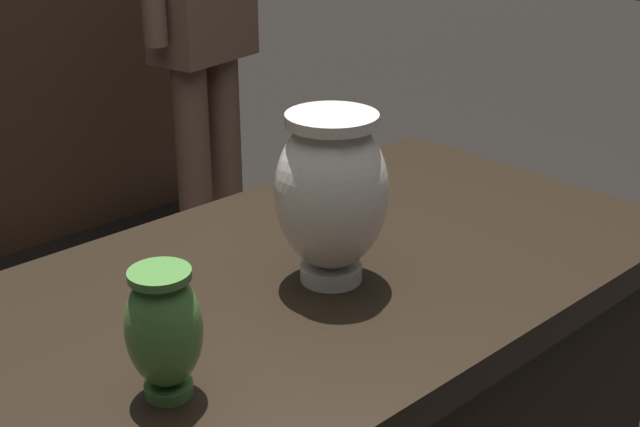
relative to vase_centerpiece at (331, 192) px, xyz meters
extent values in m
cube|color=black|center=(-0.01, 0.04, -0.16)|extent=(1.20, 0.64, 0.05)
cylinder|color=silver|center=(0.00, 0.00, -0.13)|extent=(0.09, 0.09, 0.02)
ellipsoid|color=silver|center=(0.00, 0.00, 0.00)|extent=(0.16, 0.16, 0.23)
cylinder|color=silver|center=(0.00, 0.00, 0.11)|extent=(0.13, 0.13, 0.02)
cylinder|color=#477A38|center=(-0.34, -0.08, -0.13)|extent=(0.06, 0.06, 0.01)
ellipsoid|color=#477A38|center=(-0.34, -0.08, -0.05)|extent=(0.09, 0.09, 0.14)
cylinder|color=#477A38|center=(-0.34, -0.08, 0.02)|extent=(0.07, 0.07, 0.01)
cylinder|color=brown|center=(0.86, 1.39, -0.56)|extent=(0.11, 0.11, 0.76)
cylinder|color=brown|center=(0.71, 1.36, -0.56)|extent=(0.11, 0.11, 0.76)
camera|label=1|loc=(-0.79, -0.81, 0.46)|focal=48.91mm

